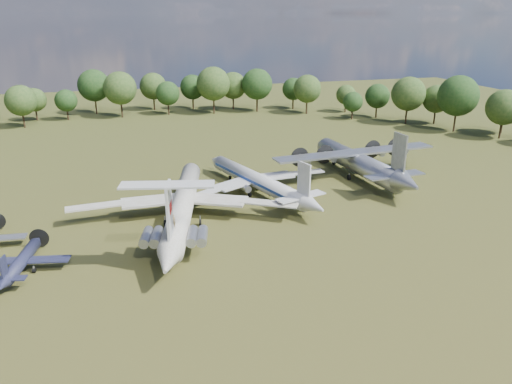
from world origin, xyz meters
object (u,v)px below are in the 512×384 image
object	(u,v)px
small_prop_west	(22,264)
person_on_il62	(173,221)
il62_airliner	(183,208)
tu104_jet	(258,183)
an12_transport	(358,165)

from	to	relation	value
small_prop_west	person_on_il62	size ratio (longest dim) A/B	8.39
il62_airliner	small_prop_west	distance (m)	24.16
il62_airliner	tu104_jet	xyz separation A→B (m)	(14.64, 9.05, -0.38)
il62_airliner	an12_transport	distance (m)	38.26
il62_airliner	an12_transport	xyz separation A→B (m)	(36.13, 12.60, 0.23)
small_prop_west	il62_airliner	bearing A→B (deg)	37.05
small_prop_west	person_on_il62	world-z (taller)	person_on_il62
an12_transport	small_prop_west	world-z (taller)	an12_transport
tu104_jet	person_on_il62	xyz separation A→B (m)	(-17.61, -21.41, 3.57)
an12_transport	il62_airliner	bearing A→B (deg)	-165.42
tu104_jet	person_on_il62	distance (m)	27.95
tu104_jet	an12_transport	size ratio (longest dim) A/B	1.00
an12_transport	person_on_il62	bearing A→B (deg)	-152.09
tu104_jet	an12_transport	bearing A→B (deg)	-7.59
an12_transport	person_on_il62	xyz separation A→B (m)	(-39.10, -24.96, 2.96)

